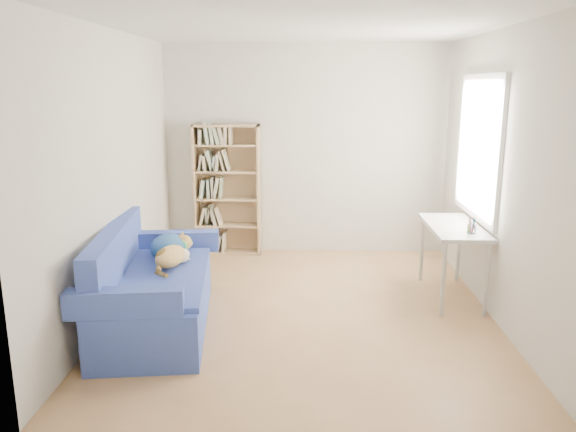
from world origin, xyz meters
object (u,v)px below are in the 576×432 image
(bookshelf, at_px, (228,195))
(pen_cup, at_px, (472,227))
(desk, at_px, (454,234))
(sofa, at_px, (152,289))

(bookshelf, bearing_deg, pen_cup, -34.72)
(desk, relative_size, pen_cup, 6.76)
(sofa, relative_size, pen_cup, 11.97)
(desk, height_order, pen_cup, pen_cup)
(bookshelf, xyz_separation_m, desk, (2.45, -1.46, -0.09))
(desk, distance_m, pen_cup, 0.34)
(bookshelf, height_order, desk, bookshelf)
(sofa, distance_m, desk, 2.94)
(desk, bearing_deg, bookshelf, 149.20)
(bookshelf, bearing_deg, desk, -30.80)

